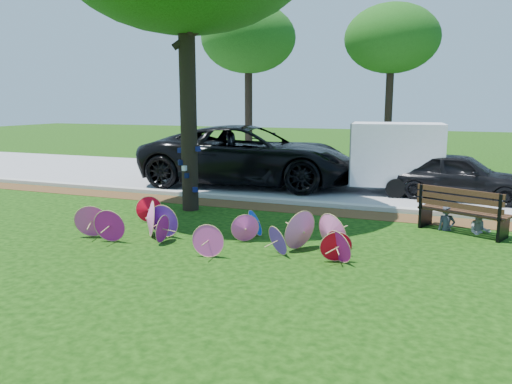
{
  "coord_description": "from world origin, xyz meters",
  "views": [
    {
      "loc": [
        4.52,
        -8.35,
        2.93
      ],
      "look_at": [
        0.5,
        2.0,
        0.9
      ],
      "focal_mm": 35.0,
      "sensor_mm": 36.0,
      "label": 1
    }
  ],
  "objects_px": {
    "person_left": "(448,207)",
    "cargo_trailer": "(397,154)",
    "parasol_pile": "(216,227)",
    "park_bench": "(464,210)",
    "black_van": "(249,155)",
    "person_right": "(481,211)",
    "dark_pickup": "(458,176)"
  },
  "relations": [
    {
      "from": "person_left",
      "to": "cargo_trailer",
      "type": "bearing_deg",
      "value": 90.21
    },
    {
      "from": "parasol_pile",
      "to": "person_left",
      "type": "distance_m",
      "value": 5.33
    },
    {
      "from": "park_bench",
      "to": "cargo_trailer",
      "type": "bearing_deg",
      "value": 137.28
    },
    {
      "from": "black_van",
      "to": "park_bench",
      "type": "distance_m",
      "value": 8.19
    },
    {
      "from": "cargo_trailer",
      "to": "person_right",
      "type": "relative_size",
      "value": 2.76
    },
    {
      "from": "black_van",
      "to": "person_right",
      "type": "distance_m",
      "value": 8.46
    },
    {
      "from": "dark_pickup",
      "to": "person_left",
      "type": "xyz_separation_m",
      "value": [
        -0.25,
        -4.14,
        -0.16
      ]
    },
    {
      "from": "dark_pickup",
      "to": "park_bench",
      "type": "height_order",
      "value": "dark_pickup"
    },
    {
      "from": "dark_pickup",
      "to": "park_bench",
      "type": "xyz_separation_m",
      "value": [
        0.1,
        -4.19,
        -0.19
      ]
    },
    {
      "from": "park_bench",
      "to": "person_left",
      "type": "height_order",
      "value": "person_left"
    },
    {
      "from": "black_van",
      "to": "park_bench",
      "type": "xyz_separation_m",
      "value": [
        6.94,
        -4.3,
        -0.53
      ]
    },
    {
      "from": "black_van",
      "to": "dark_pickup",
      "type": "bearing_deg",
      "value": -97.29
    },
    {
      "from": "dark_pickup",
      "to": "cargo_trailer",
      "type": "distance_m",
      "value": 1.96
    },
    {
      "from": "dark_pickup",
      "to": "cargo_trailer",
      "type": "bearing_deg",
      "value": 87.62
    },
    {
      "from": "parasol_pile",
      "to": "black_van",
      "type": "xyz_separation_m",
      "value": [
        -2.14,
        7.18,
        0.69
      ]
    },
    {
      "from": "park_bench",
      "to": "black_van",
      "type": "bearing_deg",
      "value": 172.0
    },
    {
      "from": "park_bench",
      "to": "dark_pickup",
      "type": "bearing_deg",
      "value": 115.16
    },
    {
      "from": "dark_pickup",
      "to": "parasol_pile",
      "type": "bearing_deg",
      "value": 153.36
    },
    {
      "from": "black_van",
      "to": "person_right",
      "type": "height_order",
      "value": "black_van"
    },
    {
      "from": "dark_pickup",
      "to": "person_left",
      "type": "relative_size",
      "value": 3.81
    },
    {
      "from": "cargo_trailer",
      "to": "black_van",
      "type": "bearing_deg",
      "value": 175.42
    },
    {
      "from": "black_van",
      "to": "person_left",
      "type": "height_order",
      "value": "black_van"
    },
    {
      "from": "parasol_pile",
      "to": "person_left",
      "type": "bearing_deg",
      "value": 33.31
    },
    {
      "from": "black_van",
      "to": "cargo_trailer",
      "type": "bearing_deg",
      "value": -94.12
    },
    {
      "from": "parasol_pile",
      "to": "person_right",
      "type": "relative_size",
      "value": 6.12
    },
    {
      "from": "black_van",
      "to": "cargo_trailer",
      "type": "xyz_separation_m",
      "value": [
        4.99,
        0.2,
        0.23
      ]
    },
    {
      "from": "parasol_pile",
      "to": "dark_pickup",
      "type": "distance_m",
      "value": 8.49
    },
    {
      "from": "dark_pickup",
      "to": "person_right",
      "type": "relative_size",
      "value": 4.12
    },
    {
      "from": "cargo_trailer",
      "to": "park_bench",
      "type": "xyz_separation_m",
      "value": [
        1.96,
        -4.5,
        -0.76
      ]
    },
    {
      "from": "dark_pickup",
      "to": "person_left",
      "type": "distance_m",
      "value": 4.15
    },
    {
      "from": "park_bench",
      "to": "person_right",
      "type": "xyz_separation_m",
      "value": [
        0.35,
        0.05,
        -0.01
      ]
    },
    {
      "from": "cargo_trailer",
      "to": "park_bench",
      "type": "height_order",
      "value": "cargo_trailer"
    }
  ]
}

